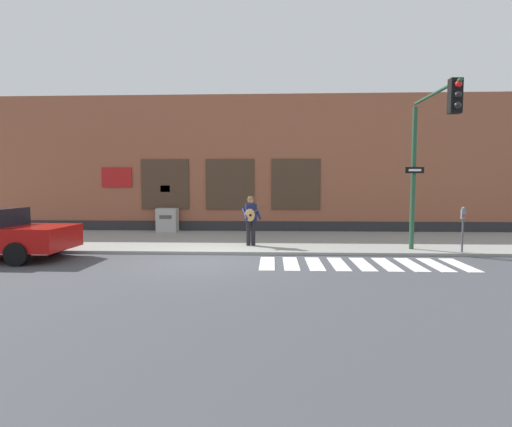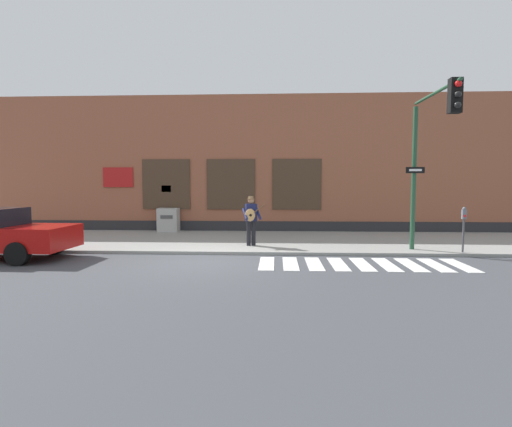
{
  "view_description": "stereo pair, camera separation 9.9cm",
  "coord_description": "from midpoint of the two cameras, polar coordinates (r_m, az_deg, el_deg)",
  "views": [
    {
      "loc": [
        1.94,
        -11.42,
        2.27
      ],
      "look_at": [
        1.41,
        1.36,
        1.31
      ],
      "focal_mm": 28.0,
      "sensor_mm": 36.0,
      "label": 1
    },
    {
      "loc": [
        2.04,
        -11.42,
        2.27
      ],
      "look_at": [
        1.41,
        1.36,
        1.31
      ],
      "focal_mm": 28.0,
      "sensor_mm": 36.0,
      "label": 2
    }
  ],
  "objects": [
    {
      "name": "ground_plane",
      "position": [
        11.81,
        -6.97,
        -6.8
      ],
      "size": [
        160.0,
        160.0,
        0.0
      ],
      "primitive_type": "plane",
      "color": "#424449"
    },
    {
      "name": "sidewalk",
      "position": [
        15.6,
        -4.53,
        -3.88
      ],
      "size": [
        28.0,
        5.68,
        0.1
      ],
      "color": "gray",
      "rests_on": "ground"
    },
    {
      "name": "building_backdrop",
      "position": [
        20.26,
        -2.82,
        6.74
      ],
      "size": [
        28.0,
        4.06,
        6.27
      ],
      "color": "#99563D",
      "rests_on": "ground"
    },
    {
      "name": "crosswalk",
      "position": [
        11.67,
        15.18,
        -7.02
      ],
      "size": [
        5.78,
        1.9,
        0.01
      ],
      "color": "silver",
      "rests_on": "ground"
    },
    {
      "name": "busker",
      "position": [
        13.87,
        -0.52,
        -0.6
      ],
      "size": [
        0.78,
        0.67,
        1.73
      ],
      "color": "black",
      "rests_on": "sidewalk"
    },
    {
      "name": "traffic_light",
      "position": [
        12.99,
        23.76,
        9.28
      ],
      "size": [
        0.6,
        3.15,
        4.83
      ],
      "color": "#234C33",
      "rests_on": "sidewalk"
    },
    {
      "name": "parking_meter",
      "position": [
        14.15,
        27.73,
        -1.14
      ],
      "size": [
        0.13,
        0.11,
        1.44
      ],
      "color": "#47474C",
      "rests_on": "sidewalk"
    },
    {
      "name": "utility_box",
      "position": [
        18.41,
        -12.25,
        -0.9
      ],
      "size": [
        0.91,
        0.66,
        1.06
      ],
      "color": "#ADADA8",
      "rests_on": "sidewalk"
    }
  ]
}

